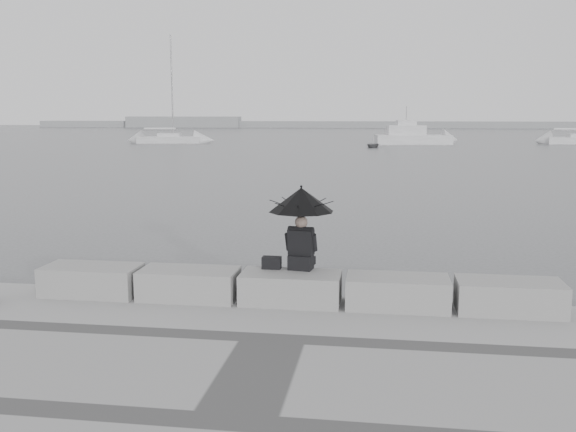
% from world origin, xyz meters
% --- Properties ---
extents(ground, '(360.00, 360.00, 0.00)m').
position_xyz_m(ground, '(0.00, 0.00, 0.00)').
color(ground, '#404244').
rests_on(ground, ground).
extents(stone_block_far_left, '(1.60, 0.80, 0.50)m').
position_xyz_m(stone_block_far_left, '(-3.40, -0.45, 0.75)').
color(stone_block_far_left, gray).
rests_on(stone_block_far_left, promenade).
extents(stone_block_left, '(1.60, 0.80, 0.50)m').
position_xyz_m(stone_block_left, '(-1.70, -0.45, 0.75)').
color(stone_block_left, gray).
rests_on(stone_block_left, promenade).
extents(stone_block_centre, '(1.60, 0.80, 0.50)m').
position_xyz_m(stone_block_centre, '(0.00, -0.45, 0.75)').
color(stone_block_centre, gray).
rests_on(stone_block_centre, promenade).
extents(stone_block_right, '(1.60, 0.80, 0.50)m').
position_xyz_m(stone_block_right, '(1.70, -0.45, 0.75)').
color(stone_block_right, gray).
rests_on(stone_block_right, promenade).
extents(stone_block_far_right, '(1.60, 0.80, 0.50)m').
position_xyz_m(stone_block_far_right, '(3.40, -0.45, 0.75)').
color(stone_block_far_right, gray).
rests_on(stone_block_far_right, promenade).
extents(seated_person, '(1.07, 1.07, 1.39)m').
position_xyz_m(seated_person, '(0.13, -0.15, 1.98)').
color(seated_person, black).
rests_on(seated_person, stone_block_centre).
extents(bag, '(0.31, 0.18, 0.20)m').
position_xyz_m(bag, '(-0.36, -0.19, 1.10)').
color(bag, black).
rests_on(bag, stone_block_centre).
extents(distant_landmass, '(180.00, 8.00, 2.80)m').
position_xyz_m(distant_landmass, '(-8.14, 154.51, 0.90)').
color(distant_landmass, gray).
rests_on(distant_landmass, ground).
extents(sailboat_left, '(7.82, 3.36, 12.90)m').
position_xyz_m(sailboat_left, '(-24.16, 64.77, 0.53)').
color(sailboat_left, silver).
rests_on(sailboat_left, ground).
extents(motor_cruiser, '(9.01, 4.09, 4.50)m').
position_xyz_m(motor_cruiser, '(4.92, 66.02, 0.89)').
color(motor_cruiser, silver).
rests_on(motor_cruiser, ground).
extents(dinghy, '(2.98, 1.66, 0.48)m').
position_xyz_m(dinghy, '(0.37, 58.60, 0.24)').
color(dinghy, slate).
rests_on(dinghy, ground).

